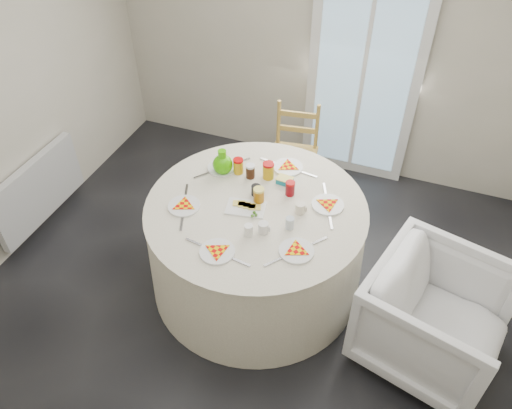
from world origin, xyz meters
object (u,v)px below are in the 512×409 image
(armchair, at_px, (435,318))
(green_pitcher, at_px, (223,163))
(wooden_chair, at_px, (294,154))
(radiator, at_px, (38,190))
(table, at_px, (256,246))

(armchair, height_order, green_pitcher, green_pitcher)
(wooden_chair, xyz_separation_m, armchair, (1.39, -1.30, -0.08))
(armchair, relative_size, green_pitcher, 4.41)
(green_pitcher, bearing_deg, wooden_chair, 65.74)
(radiator, relative_size, armchair, 1.16)
(table, distance_m, armchair, 1.34)
(wooden_chair, xyz_separation_m, green_pitcher, (-0.31, -0.83, 0.40))
(radiator, xyz_separation_m, green_pitcher, (1.60, 0.32, 0.49))
(table, distance_m, wooden_chair, 1.11)
(table, distance_m, green_pitcher, 0.67)
(wooden_chair, distance_m, armchair, 1.90)
(armchair, bearing_deg, green_pitcher, 89.67)
(radiator, relative_size, green_pitcher, 5.12)
(radiator, distance_m, green_pitcher, 1.70)
(table, xyz_separation_m, green_pitcher, (-0.37, 0.27, 0.49))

